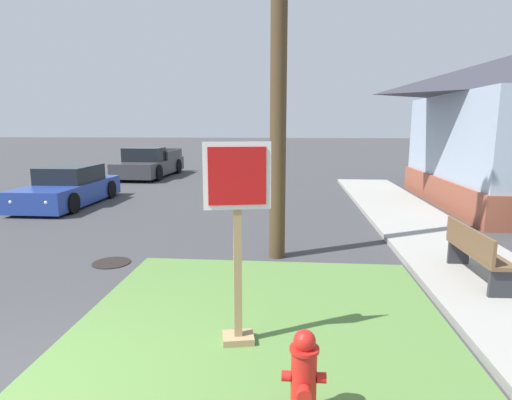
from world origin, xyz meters
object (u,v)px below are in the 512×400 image
pickup_truck_charcoal (149,165)px  utility_pole (279,18)px  stop_sign (238,248)px  parked_sedan_blue (69,188)px  fire_hydrant (304,377)px  manhole_cover (112,263)px  street_bench (475,250)px

pickup_truck_charcoal → utility_pole: size_ratio=0.59×
stop_sign → parked_sedan_blue: 10.67m
fire_hydrant → parked_sedan_blue: bearing=127.6°
fire_hydrant → manhole_cover: bearing=131.1°
manhole_cover → fire_hydrant: bearing=-48.9°
stop_sign → street_bench: size_ratio=1.40×
utility_pole → stop_sign: bearing=-95.4°
stop_sign → utility_pole: utility_pole is taller
parked_sedan_blue → utility_pole: bearing=-35.2°
fire_hydrant → parked_sedan_blue: parked_sedan_blue is taller
pickup_truck_charcoal → stop_sign: bearing=-67.6°
fire_hydrant → parked_sedan_blue: 12.04m
pickup_truck_charcoal → manhole_cover: bearing=-74.0°
fire_hydrant → stop_sign: size_ratio=0.35×
fire_hydrant → pickup_truck_charcoal: pickup_truck_charcoal is taller
manhole_cover → street_bench: (6.31, -0.56, 0.58)m
street_bench → utility_pole: utility_pole is taller
manhole_cover → pickup_truck_charcoal: 13.42m
manhole_cover → utility_pole: bearing=12.0°
pickup_truck_charcoal → street_bench: pickup_truck_charcoal is taller
fire_hydrant → utility_pole: bearing=94.8°
fire_hydrant → utility_pole: size_ratio=0.09×
pickup_truck_charcoal → parked_sedan_blue: bearing=-91.2°
manhole_cover → parked_sedan_blue: size_ratio=0.16×
fire_hydrant → stop_sign: 1.59m
pickup_truck_charcoal → street_bench: (10.01, -13.45, -0.03)m
stop_sign → parked_sedan_blue: stop_sign is taller
parked_sedan_blue → stop_sign: bearing=-51.5°
parked_sedan_blue → utility_pole: utility_pole is taller
fire_hydrant → parked_sedan_blue: (-7.34, 9.54, 0.09)m
fire_hydrant → utility_pole: utility_pole is taller
fire_hydrant → pickup_truck_charcoal: bearing=113.1°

